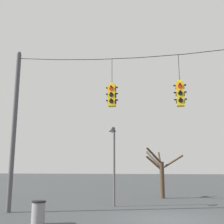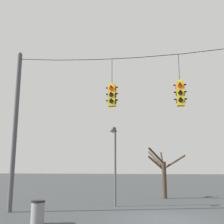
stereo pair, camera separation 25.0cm
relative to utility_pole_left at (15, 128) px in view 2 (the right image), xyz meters
name	(u,v)px [view 2 (the right image)]	position (x,y,z in m)	size (l,w,h in m)	color
ground_plane	(166,220)	(7.49, -0.39, -4.12)	(200.00, 200.00, 0.00)	#383A3D
utility_pole_left	(15,128)	(0.00, 0.00, 0.00)	(0.24, 0.24, 8.26)	#4C4C51
span_wire	(160,53)	(7.49, 0.00, 3.43)	(14.99, 0.03, 0.51)	black
traffic_light_near_right_pole	(112,95)	(5.10, 0.00, 1.44)	(0.58, 0.58, 2.42)	yellow
traffic_light_over_intersection	(180,93)	(8.32, 0.00, 1.35)	(0.58, 0.58, 2.51)	yellow
street_lamp	(114,150)	(4.59, 2.96, -0.98)	(0.42, 0.73, 4.45)	#515156
bare_tree	(163,171)	(7.06, 8.16, -2.23)	(2.76, 2.13, 3.57)	#423326
trash_bin	(38,212)	(2.75, -2.49, -3.68)	(0.54, 0.54, 0.87)	gray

